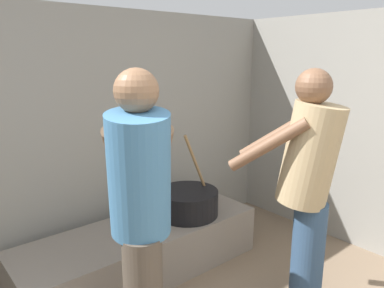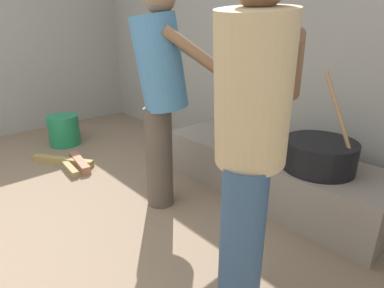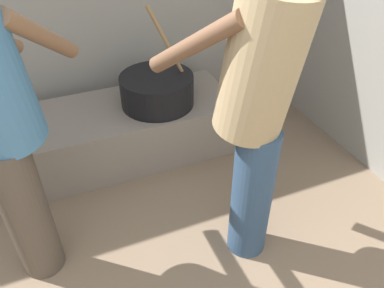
{
  "view_description": "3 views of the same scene",
  "coord_description": "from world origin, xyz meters",
  "views": [
    {
      "loc": [
        -0.6,
        0.02,
        1.61
      ],
      "look_at": [
        0.92,
        1.84,
        1.04
      ],
      "focal_mm": 34.53,
      "sensor_mm": 36.0,
      "label": 1
    },
    {
      "loc": [
        2.0,
        0.2,
        1.28
      ],
      "look_at": [
        0.8,
        1.28,
        0.68
      ],
      "focal_mm": 29.21,
      "sensor_mm": 36.0,
      "label": 2
    },
    {
      "loc": [
        0.5,
        0.03,
        1.68
      ],
      "look_at": [
        1.03,
        1.32,
        0.63
      ],
      "focal_mm": 35.39,
      "sensor_mm": 36.0,
      "label": 3
    }
  ],
  "objects": [
    {
      "name": "bucket_green_plastic",
      "position": [
        -1.52,
        1.37,
        0.17
      ],
      "size": [
        0.34,
        0.34,
        0.34
      ],
      "primitive_type": "cylinder",
      "color": "#1E7A4C",
      "rests_on": "ground_plane"
    },
    {
      "name": "hearth_ledge",
      "position": [
        0.71,
        2.17,
        0.19
      ],
      "size": [
        1.83,
        0.6,
        0.37
      ],
      "primitive_type": "cube",
      "color": "slate",
      "rests_on": "ground_plane"
    },
    {
      "name": "cook_in_blue_shirt",
      "position": [
        0.28,
        1.46,
        0.89
      ],
      "size": [
        0.61,
        0.72,
        1.56
      ],
      "color": "#4C4238",
      "rests_on": "ground_plane"
    },
    {
      "name": "block_enclosure_rear",
      "position": [
        0.0,
        2.69,
        0.98
      ],
      "size": [
        5.1,
        0.2,
        1.96
      ],
      "primitive_type": "cube",
      "color": "gray",
      "rests_on": "ground_plane"
    },
    {
      "name": "firewood_pile",
      "position": [
        -0.88,
        1.18,
        0.03
      ],
      "size": [
        0.7,
        0.42,
        0.08
      ],
      "color": "#946045",
      "rests_on": "ground_plane"
    },
    {
      "name": "cooking_pot_main",
      "position": [
        1.12,
        2.13,
        0.48
      ],
      "size": [
        0.48,
        0.48,
        0.65
      ],
      "color": "black",
      "rests_on": "hearth_ledge"
    },
    {
      "name": "cook_in_tan_shirt",
      "position": [
        1.26,
        1.18,
        0.88
      ],
      "size": [
        0.59,
        0.72,
        1.54
      ],
      "color": "navy",
      "rests_on": "ground_plane"
    }
  ]
}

